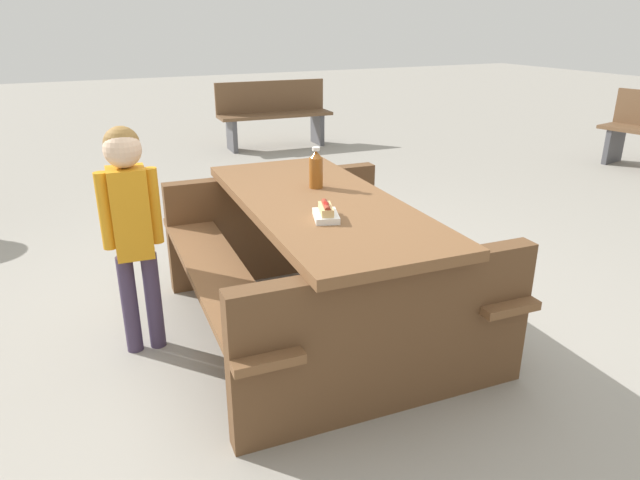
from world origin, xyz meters
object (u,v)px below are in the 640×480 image
at_px(picnic_table, 320,254).
at_px(hotdog_tray, 326,213).
at_px(child_in_coat, 130,214).
at_px(soda_bottle, 316,169).
at_px(park_bench_near, 274,113).

height_order(picnic_table, hotdog_tray, hotdog_tray).
distance_m(hotdog_tray, child_in_coat, 0.95).
bearing_deg(soda_bottle, picnic_table, -20.25).
bearing_deg(soda_bottle, park_bench_near, 161.49).
relative_size(soda_bottle, child_in_coat, 0.19).
xyz_separation_m(picnic_table, hotdog_tray, (0.29, -0.11, 0.34)).
bearing_deg(soda_bottle, hotdog_tray, -20.49).
distance_m(soda_bottle, child_in_coat, 1.00).
height_order(soda_bottle, child_in_coat, child_in_coat).
bearing_deg(picnic_table, soda_bottle, 159.75).
height_order(soda_bottle, hotdog_tray, soda_bottle).
bearing_deg(child_in_coat, soda_bottle, 90.31).
height_order(picnic_table, park_bench_near, park_bench_near).
height_order(child_in_coat, park_bench_near, child_in_coat).
xyz_separation_m(hotdog_tray, child_in_coat, (-0.50, -0.81, -0.04)).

